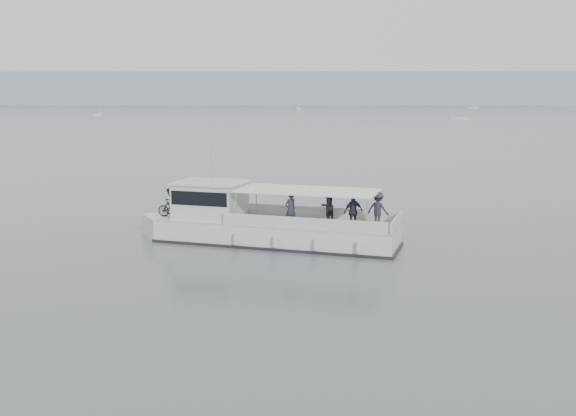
{
  "coord_description": "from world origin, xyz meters",
  "views": [
    {
      "loc": [
        -2.04,
        -25.74,
        6.39
      ],
      "look_at": [
        -3.02,
        2.03,
        1.6
      ],
      "focal_mm": 40.0,
      "sensor_mm": 36.0,
      "label": 1
    }
  ],
  "objects": [
    {
      "name": "tour_boat",
      "position": [
        -4.54,
        2.31,
        0.84
      ],
      "size": [
        12.11,
        5.72,
        5.09
      ],
      "rotation": [
        0.0,
        0.0,
        -0.27
      ],
      "color": "silver",
      "rests_on": "ground"
    },
    {
      "name": "ground",
      "position": [
        0.0,
        0.0,
        0.0
      ],
      "size": [
        1400.0,
        1400.0,
        0.0
      ],
      "primitive_type": "plane",
      "color": "#515B60",
      "rests_on": "ground"
    },
    {
      "name": "moored_fleet",
      "position": [
        -30.45,
        211.0,
        0.36
      ],
      "size": [
        405.64,
        348.24,
        9.31
      ],
      "color": "silver",
      "rests_on": "ground"
    },
    {
      "name": "headland",
      "position": [
        0.0,
        560.0,
        14.0
      ],
      "size": [
        1400.0,
        90.0,
        28.0
      ],
      "primitive_type": "cube",
      "color": "#939EA8",
      "rests_on": "ground"
    }
  ]
}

